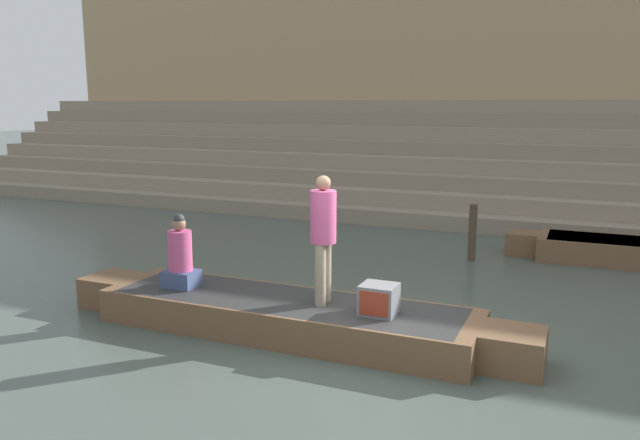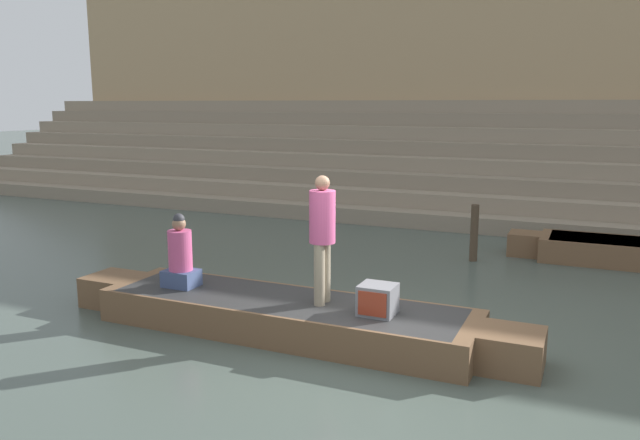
# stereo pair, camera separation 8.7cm
# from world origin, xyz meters

# --- Properties ---
(ground_plane) EXTENTS (120.00, 120.00, 0.00)m
(ground_plane) POSITION_xyz_m (0.00, 0.00, 0.00)
(ground_plane) COLOR #47544C
(ghat_steps) EXTENTS (36.00, 5.47, 3.20)m
(ghat_steps) POSITION_xyz_m (0.00, 11.43, 1.14)
(ghat_steps) COLOR gray
(ghat_steps) RESTS_ON ground
(back_wall) EXTENTS (34.20, 1.28, 9.97)m
(back_wall) POSITION_xyz_m (0.00, 13.96, 4.96)
(back_wall) COLOR tan
(back_wall) RESTS_ON ground
(rowboat_main) EXTENTS (6.76, 1.50, 0.46)m
(rowboat_main) POSITION_xyz_m (-1.38, 0.24, 0.25)
(rowboat_main) COLOR brown
(rowboat_main) RESTS_ON ground
(person_standing) EXTENTS (0.34, 0.34, 1.72)m
(person_standing) POSITION_xyz_m (-0.84, 0.31, 1.45)
(person_standing) COLOR gray
(person_standing) RESTS_ON rowboat_main
(person_rowing) EXTENTS (0.48, 0.38, 1.08)m
(person_rowing) POSITION_xyz_m (-3.04, 0.19, 0.89)
(person_rowing) COLOR #3D4C75
(person_rowing) RESTS_ON rowboat_main
(tv_set) EXTENTS (0.45, 0.43, 0.39)m
(tv_set) POSITION_xyz_m (-0.02, 0.18, 0.66)
(tv_set) COLOR slate
(tv_set) RESTS_ON rowboat_main
(mooring_post) EXTENTS (0.16, 0.16, 1.14)m
(mooring_post) POSITION_xyz_m (0.27, 5.29, 0.57)
(mooring_post) COLOR #473828
(mooring_post) RESTS_ON ground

